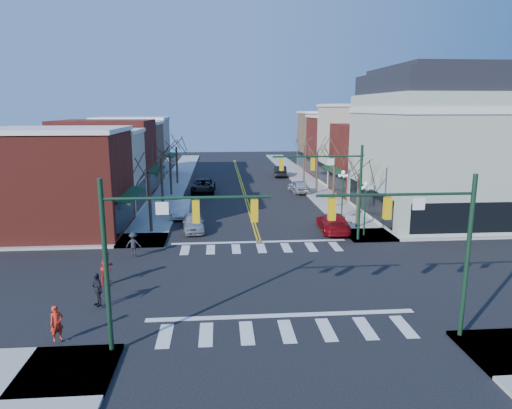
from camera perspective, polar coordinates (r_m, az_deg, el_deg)
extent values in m
plane|color=black|center=(26.83, 1.91, -9.45)|extent=(160.00, 160.00, 0.00)
cube|color=#9E9B93|center=(46.23, -11.81, -0.44)|extent=(3.50, 70.00, 0.15)
cube|color=#9E9B93|center=(47.31, 9.71, -0.07)|extent=(3.50, 70.00, 0.15)
cube|color=maroon|center=(39.11, -23.40, 2.45)|extent=(10.00, 8.50, 8.00)
cube|color=#BAB49A|center=(46.47, -20.38, 3.73)|extent=(10.00, 7.00, 7.50)
cube|color=maroon|center=(54.10, -18.17, 5.48)|extent=(10.00, 9.00, 8.50)
cube|color=#916E50|center=(62.14, -16.41, 6.02)|extent=(10.00, 7.50, 7.80)
cube|color=#BAB49A|center=(69.70, -15.15, 6.85)|extent=(10.00, 8.00, 8.20)
cube|color=maroon|center=(54.12, 15.33, 5.38)|extent=(10.00, 8.50, 8.00)
cube|color=#BAB49A|center=(61.34, 12.93, 7.17)|extent=(10.00, 7.00, 10.00)
cube|color=maroon|center=(68.56, 11.03, 7.09)|extent=(10.00, 8.00, 8.50)
cube|color=#916E50|center=(76.26, 9.42, 7.81)|extent=(10.00, 8.00, 9.00)
cube|color=#AAB69E|center=(44.05, 21.62, 5.53)|extent=(12.00, 14.00, 11.00)
cube|color=white|center=(43.84, 22.03, 10.85)|extent=(12.25, 14.25, 0.50)
cube|color=black|center=(43.89, 22.27, 13.84)|extent=(11.40, 13.40, 1.80)
cube|color=black|center=(43.96, 22.39, 15.27)|extent=(9.80, 11.80, 0.60)
cylinder|color=#14331E|center=(19.02, -18.23, -7.65)|extent=(0.20, 0.20, 7.20)
cylinder|color=#14331E|center=(17.79, -8.59, 0.84)|extent=(6.50, 0.12, 0.12)
cube|color=gold|center=(17.88, -7.50, -0.87)|extent=(0.28, 0.28, 0.90)
cube|color=gold|center=(17.91, -0.21, -0.75)|extent=(0.28, 0.28, 0.90)
cylinder|color=#14331E|center=(21.16, 24.90, -6.20)|extent=(0.20, 0.20, 7.20)
cylinder|color=#14331E|center=(19.09, 17.11, 1.20)|extent=(6.50, 0.12, 0.12)
cube|color=gold|center=(19.08, 16.10, -0.43)|extent=(0.28, 0.28, 0.90)
cube|color=gold|center=(18.40, 9.46, -0.57)|extent=(0.28, 0.28, 0.90)
cylinder|color=#14331E|center=(34.38, 12.87, 1.28)|extent=(0.20, 0.20, 7.20)
cylinder|color=#14331E|center=(33.15, 7.70, 5.98)|extent=(6.50, 0.12, 0.12)
cube|color=gold|center=(33.14, 7.12, 5.03)|extent=(0.28, 0.28, 0.90)
cube|color=gold|center=(32.76, 3.21, 5.03)|extent=(0.28, 0.28, 0.90)
cylinder|color=#14331E|center=(35.97, 13.45, -0.89)|extent=(0.12, 0.12, 4.00)
sphere|color=white|center=(35.56, 13.62, 2.49)|extent=(0.36, 0.36, 0.36)
cylinder|color=#14331E|center=(42.06, 10.74, 1.06)|extent=(0.12, 0.12, 4.00)
sphere|color=white|center=(41.72, 10.86, 3.97)|extent=(0.36, 0.36, 0.36)
cylinder|color=#382B21|center=(36.98, -13.10, 0.08)|extent=(0.24, 0.24, 4.76)
cylinder|color=#382B21|center=(44.75, -11.65, 2.35)|extent=(0.24, 0.24, 5.04)
cylinder|color=#382B21|center=(52.65, -10.61, 3.54)|extent=(0.24, 0.24, 4.55)
cylinder|color=#382B21|center=(60.51, -9.86, 4.80)|extent=(0.24, 0.24, 4.90)
cylinder|color=#382B21|center=(38.29, 12.61, 0.39)|extent=(0.24, 0.24, 4.62)
cylinder|color=#382B21|center=(45.82, 9.71, 2.74)|extent=(0.24, 0.24, 5.18)
cylinder|color=#382B21|center=(53.54, 7.60, 3.93)|extent=(0.24, 0.24, 4.83)
cylinder|color=#382B21|center=(61.31, 6.03, 5.04)|extent=(0.24, 0.24, 4.97)
imported|color=#B8B8BD|center=(37.30, -7.84, -2.24)|extent=(2.07, 4.35, 1.44)
imported|color=white|center=(42.43, -9.27, -0.50)|extent=(1.66, 4.63, 1.52)
imported|color=black|center=(54.06, -6.60, 2.29)|extent=(2.84, 5.84, 1.60)
imported|color=maroon|center=(37.33, 9.63, -2.22)|extent=(2.44, 5.35, 1.52)
imported|color=silver|center=(54.00, 5.34, 2.27)|extent=(2.26, 4.66, 1.53)
imported|color=black|center=(66.86, 3.03, 4.19)|extent=(1.98, 4.85, 1.56)
imported|color=red|center=(21.55, -23.64, -13.43)|extent=(0.66, 0.64, 1.53)
imported|color=red|center=(27.05, -18.13, -7.49)|extent=(1.01, 1.10, 1.82)
imported|color=black|center=(24.27, -19.23, -9.98)|extent=(0.93, 1.04, 1.70)
imported|color=black|center=(31.50, -15.07, -4.78)|extent=(1.08, 0.68, 1.59)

